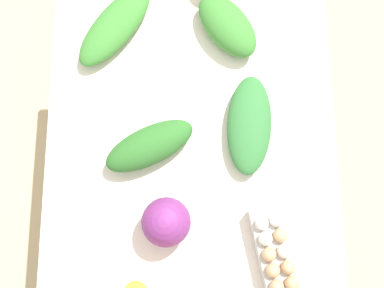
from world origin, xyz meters
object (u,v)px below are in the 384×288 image
at_px(greens_bunch_beet_tops, 250,125).
at_px(egg_carton, 276,253).
at_px(cabbage_purple, 167,222).
at_px(greens_bunch_dandelion, 150,146).
at_px(greens_bunch_kale, 116,26).
at_px(greens_bunch_scallion, 228,26).

bearing_deg(greens_bunch_beet_tops, egg_carton, -171.19).
bearing_deg(cabbage_purple, greens_bunch_dandelion, 13.03).
relative_size(cabbage_purple, greens_bunch_dandelion, 0.50).
height_order(greens_bunch_kale, greens_bunch_scallion, greens_bunch_scallion).
xyz_separation_m(egg_carton, greens_bunch_scallion, (0.73, 0.12, 0.00)).
xyz_separation_m(cabbage_purple, greens_bunch_beet_tops, (0.30, -0.26, -0.04)).
relative_size(egg_carton, greens_bunch_dandelion, 0.96).
xyz_separation_m(egg_carton, greens_bunch_beet_tops, (0.40, 0.06, -0.01)).
bearing_deg(greens_bunch_scallion, greens_bunch_kale, 89.07).
height_order(cabbage_purple, egg_carton, cabbage_purple).
bearing_deg(greens_bunch_kale, egg_carton, -146.02).
distance_m(greens_bunch_beet_tops, greens_bunch_dandelion, 0.32).
relative_size(greens_bunch_kale, greens_bunch_dandelion, 1.18).
xyz_separation_m(egg_carton, greens_bunch_dandelion, (0.33, 0.38, 0.00)).
bearing_deg(greens_bunch_beet_tops, greens_bunch_dandelion, 102.26).
height_order(greens_bunch_beet_tops, greens_bunch_scallion, greens_bunch_scallion).
height_order(egg_carton, greens_bunch_beet_tops, egg_carton).
xyz_separation_m(cabbage_purple, greens_bunch_scallion, (0.64, -0.20, -0.03)).
xyz_separation_m(cabbage_purple, egg_carton, (-0.09, -0.32, -0.03)).
bearing_deg(greens_bunch_kale, greens_bunch_beet_tops, -128.28).
xyz_separation_m(cabbage_purple, greens_bunch_dandelion, (0.24, 0.05, -0.03)).
bearing_deg(egg_carton, greens_bunch_beet_tops, 177.50).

